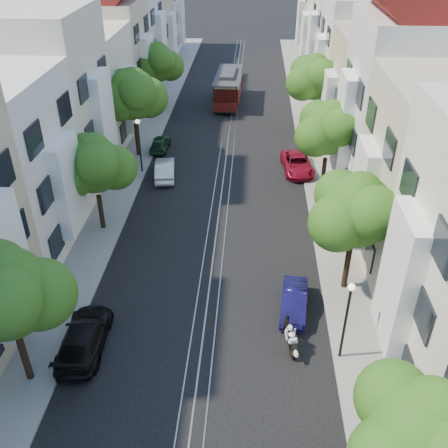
% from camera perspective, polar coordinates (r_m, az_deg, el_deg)
% --- Properties ---
extents(ground, '(200.00, 200.00, 0.00)m').
position_cam_1_polar(ground, '(43.71, 0.45, 9.20)').
color(ground, black).
rests_on(ground, ground).
extents(sidewalk_east, '(2.50, 80.00, 0.12)m').
position_cam_1_polar(sidewalk_east, '(43.96, 10.05, 8.92)').
color(sidewalk_east, gray).
rests_on(sidewalk_east, ground).
extents(sidewalk_west, '(2.50, 80.00, 0.12)m').
position_cam_1_polar(sidewalk_west, '(44.61, -9.02, 9.38)').
color(sidewalk_west, gray).
rests_on(sidewalk_west, ground).
extents(rail_left, '(0.06, 80.00, 0.02)m').
position_cam_1_polar(rail_left, '(43.74, -0.28, 9.23)').
color(rail_left, gray).
rests_on(rail_left, ground).
extents(rail_slot, '(0.06, 80.00, 0.02)m').
position_cam_1_polar(rail_slot, '(43.71, 0.45, 9.21)').
color(rail_slot, gray).
rests_on(rail_slot, ground).
extents(rail_right, '(0.06, 80.00, 0.02)m').
position_cam_1_polar(rail_right, '(43.69, 1.18, 9.20)').
color(rail_right, gray).
rests_on(rail_right, ground).
extents(lane_line, '(0.08, 80.00, 0.01)m').
position_cam_1_polar(lane_line, '(43.71, 0.45, 9.21)').
color(lane_line, tan).
rests_on(lane_line, ground).
extents(townhouses_east, '(7.75, 72.00, 12.00)m').
position_cam_1_polar(townhouses_east, '(42.96, 17.05, 14.76)').
color(townhouses_east, beige).
rests_on(townhouses_east, ground).
extents(townhouses_west, '(7.75, 72.00, 11.76)m').
position_cam_1_polar(townhouses_west, '(44.08, -15.72, 15.26)').
color(townhouses_west, silver).
rests_on(townhouses_west, ground).
extents(tree_e_a, '(4.72, 3.87, 6.27)m').
position_cam_1_polar(tree_e_a, '(16.60, 22.02, -21.73)').
color(tree_e_a, black).
rests_on(tree_e_a, ground).
extents(tree_e_b, '(4.93, 4.08, 6.68)m').
position_cam_1_polar(tree_e_b, '(25.08, 14.97, 1.29)').
color(tree_e_b, black).
rests_on(tree_e_b, ground).
extents(tree_e_c, '(4.84, 3.99, 6.52)m').
position_cam_1_polar(tree_e_c, '(34.89, 11.98, 10.48)').
color(tree_e_c, black).
rests_on(tree_e_c, ground).
extents(tree_e_d, '(5.01, 4.16, 6.85)m').
position_cam_1_polar(tree_e_d, '(45.14, 10.30, 16.03)').
color(tree_e_d, black).
rests_on(tree_e_d, ground).
extents(tree_w_a, '(4.93, 4.08, 6.68)m').
position_cam_1_polar(tree_w_a, '(20.95, -23.57, -7.51)').
color(tree_w_a, black).
rests_on(tree_w_a, ground).
extents(tree_w_b, '(4.72, 3.87, 6.27)m').
position_cam_1_polar(tree_w_b, '(30.49, -14.54, 6.42)').
color(tree_w_b, black).
rests_on(tree_w_b, ground).
extents(tree_w_c, '(5.13, 4.28, 7.09)m').
position_cam_1_polar(tree_w_c, '(40.09, -10.33, 14.25)').
color(tree_w_c, black).
rests_on(tree_w_c, ground).
extents(tree_w_d, '(4.84, 3.99, 6.52)m').
position_cam_1_polar(tree_w_d, '(50.56, -7.55, 17.70)').
color(tree_w_d, black).
rests_on(tree_w_d, ground).
extents(lamp_east, '(0.32, 0.32, 4.16)m').
position_cam_1_polar(lamp_east, '(22.04, 13.93, -9.57)').
color(lamp_east, black).
rests_on(lamp_east, ground).
extents(lamp_west, '(0.32, 0.32, 4.16)m').
position_cam_1_polar(lamp_west, '(37.95, -9.70, 9.67)').
color(lamp_west, black).
rests_on(lamp_west, ground).
extents(sportbike_rider, '(0.67, 1.86, 1.48)m').
position_cam_1_polar(sportbike_rider, '(23.36, 7.59, -12.67)').
color(sportbike_rider, black).
rests_on(sportbike_rider, ground).
extents(cable_car, '(2.78, 8.00, 3.04)m').
position_cam_1_polar(cable_car, '(52.97, 0.50, 15.49)').
color(cable_car, black).
rests_on(cable_car, ground).
extents(parked_car_e_mid, '(1.62, 3.68, 1.17)m').
position_cam_1_polar(parked_car_e_mid, '(25.50, 8.01, -8.77)').
color(parked_car_e_mid, '#0F0C3F').
rests_on(parked_car_e_mid, ground).
extents(parked_car_e_far, '(2.55, 4.76, 1.27)m').
position_cam_1_polar(parked_car_e_far, '(38.95, 8.38, 6.83)').
color(parked_car_e_far, maroon).
rests_on(parked_car_e_far, ground).
extents(parked_car_w_near, '(2.09, 4.78, 1.37)m').
position_cam_1_polar(parked_car_w_near, '(24.21, -15.69, -12.31)').
color(parked_car_w_near, black).
rests_on(parked_car_w_near, ground).
extents(parked_car_w_mid, '(1.92, 4.13, 1.31)m').
position_cam_1_polar(parked_car_w_mid, '(37.89, -6.77, 6.23)').
color(parked_car_w_mid, silver).
rests_on(parked_car_w_mid, ground).
extents(parked_car_w_far, '(1.47, 3.47, 1.17)m').
position_cam_1_polar(parked_car_w_far, '(42.59, -7.31, 9.14)').
color(parked_car_w_far, '#15361D').
rests_on(parked_car_w_far, ground).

